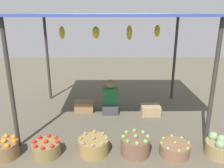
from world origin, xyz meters
TOP-DOWN VIEW (x-y plane):
  - ground_plane at (0.00, 0.00)m, footprint 14.00×14.00m
  - market_stall_structure at (0.00, 0.01)m, footprint 3.61×2.59m
  - vendor_person at (-0.03, 0.28)m, footprint 0.36×0.44m
  - basket_oranges at (-1.74, -1.46)m, footprint 0.42×0.42m
  - basket_red_tomatoes at (-1.09, -1.43)m, footprint 0.46×0.46m
  - basket_potatoes at (-0.32, -1.37)m, footprint 0.50×0.50m
  - basket_green_apples at (0.37, -1.40)m, footprint 0.48×0.48m
  - basket_limes at (1.02, -1.44)m, footprint 0.49×0.49m
  - basket_cabbages at (1.75, -1.46)m, footprint 0.46×0.46m
  - wooden_crate_near_vendor at (0.89, 0.09)m, footprint 0.43×0.31m
  - wooden_crate_stacked_rear at (-0.65, 0.30)m, footprint 0.43×0.31m

SIDE VIEW (x-z plane):
  - ground_plane at x=0.00m, z-range 0.00..0.00m
  - basket_limes at x=1.02m, z-range -0.02..0.22m
  - wooden_crate_near_vendor at x=0.89m, z-range 0.00..0.23m
  - wooden_crate_stacked_rear at x=-0.65m, z-range 0.00..0.24m
  - basket_red_tomatoes at x=-1.09m, z-range -0.02..0.27m
  - basket_potatoes at x=-0.32m, z-range -0.02..0.29m
  - basket_oranges at x=-1.74m, z-range -0.02..0.30m
  - basket_cabbages at x=1.75m, z-range -0.03..0.33m
  - basket_green_apples at x=0.37m, z-range -0.02..0.33m
  - vendor_person at x=-0.03m, z-range -0.09..0.69m
  - market_stall_structure at x=0.00m, z-range 0.97..3.19m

